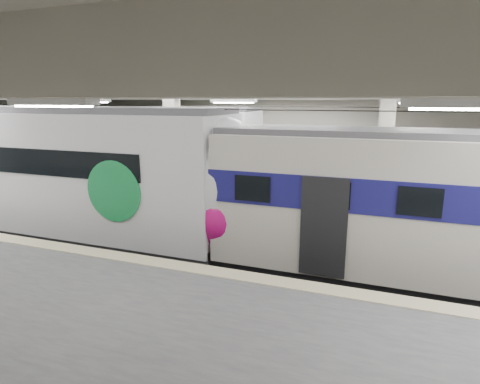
% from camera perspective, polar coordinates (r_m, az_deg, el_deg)
% --- Properties ---
extents(station_hall, '(36.00, 24.00, 5.75)m').
position_cam_1_polar(station_hall, '(10.83, -8.08, 3.61)').
color(station_hall, black).
rests_on(station_hall, ground).
extents(modern_emu, '(14.89, 3.07, 4.75)m').
position_cam_1_polar(modern_emu, '(15.21, -21.34, 2.06)').
color(modern_emu, silver).
rests_on(modern_emu, ground).
extents(older_rer, '(12.75, 2.82, 4.24)m').
position_cam_1_polar(older_rer, '(11.60, 28.40, -2.39)').
color(older_rer, beige).
rests_on(older_rer, ground).
extents(far_train, '(14.88, 3.76, 4.68)m').
position_cam_1_polar(far_train, '(21.24, -17.54, 5.45)').
color(far_train, silver).
rests_on(far_train, ground).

